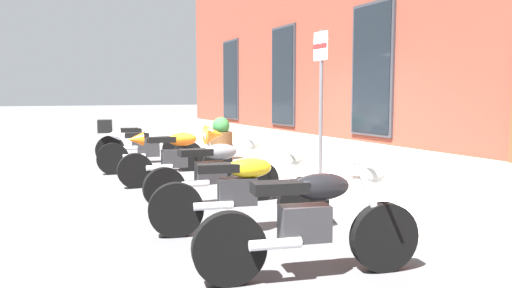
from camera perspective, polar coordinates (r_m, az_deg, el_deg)
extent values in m
plane|color=#4C4C4F|center=(8.56, -0.27, -5.22)|extent=(140.00, 140.00, 0.00)
cube|color=gray|center=(9.13, 6.89, -4.14)|extent=(27.53, 2.50, 0.13)
cube|color=silver|center=(7.82, -22.26, -6.67)|extent=(27.53, 0.12, 0.01)
cube|color=gray|center=(9.77, 12.95, -1.92)|extent=(21.53, 0.10, 0.70)
cube|color=#2D2D33|center=(15.99, -2.91, 7.42)|extent=(1.22, 0.06, 2.52)
cube|color=black|center=(15.98, -3.01, 7.42)|extent=(1.10, 0.03, 2.40)
cube|color=#2D2D33|center=(12.73, 3.19, 7.85)|extent=(1.22, 0.06, 2.52)
cube|color=black|center=(12.72, 3.07, 7.85)|extent=(1.10, 0.03, 2.40)
cube|color=#2D2D33|center=(9.71, 13.28, 8.38)|extent=(1.22, 0.06, 2.52)
cube|color=black|center=(9.69, 13.14, 8.38)|extent=(1.10, 0.03, 2.40)
cylinder|color=black|center=(12.06, -9.18, -0.49)|extent=(0.24, 0.68, 0.67)
cylinder|color=black|center=(12.01, -16.49, -0.68)|extent=(0.24, 0.68, 0.67)
cylinder|color=silver|center=(12.02, -9.67, 0.68)|extent=(0.12, 0.32, 0.63)
cube|color=#28282B|center=(11.99, -13.08, 0.27)|extent=(0.29, 0.47, 0.32)
ellipsoid|color=#B7BABF|center=(11.97, -12.39, 1.56)|extent=(0.35, 0.56, 0.24)
cube|color=black|center=(11.96, -14.21, 1.57)|extent=(0.30, 0.51, 0.10)
cylinder|color=silver|center=(11.99, -10.08, 2.43)|extent=(0.62, 0.15, 0.04)
cylinder|color=silver|center=(11.88, -14.50, -0.45)|extent=(0.17, 0.46, 0.09)
cube|color=#B2BCC6|center=(11.99, -9.81, 3.30)|extent=(0.38, 0.20, 0.40)
cube|color=black|center=(11.97, -17.04, 1.97)|extent=(0.41, 0.38, 0.30)
cylinder|color=black|center=(10.60, -7.87, -1.38)|extent=(0.21, 0.66, 0.65)
cylinder|color=black|center=(10.48, -16.20, -1.64)|extent=(0.21, 0.66, 0.65)
cylinder|color=silver|center=(10.56, -8.42, -0.02)|extent=(0.11, 0.32, 0.64)
cube|color=#28282B|center=(10.49, -12.30, -0.55)|extent=(0.28, 0.47, 0.32)
ellipsoid|color=silver|center=(10.48, -11.51, 1.01)|extent=(0.33, 0.55, 0.24)
cube|color=black|center=(10.45, -13.59, 1.01)|extent=(0.29, 0.51, 0.10)
cylinder|color=silver|center=(10.52, -8.88, 2.00)|extent=(0.62, 0.12, 0.04)
cylinder|color=silver|center=(10.37, -13.89, -1.38)|extent=(0.15, 0.46, 0.09)
cone|color=silver|center=(10.55, -8.17, 1.48)|extent=(0.40, 0.39, 0.36)
cone|color=silver|center=(10.43, -16.16, 1.04)|extent=(0.27, 0.29, 0.24)
cylinder|color=black|center=(9.20, -4.54, -2.54)|extent=(0.14, 0.62, 0.61)
cylinder|color=black|center=(8.85, -13.78, -3.01)|extent=(0.14, 0.62, 0.61)
cylinder|color=silver|center=(9.13, -5.15, -0.81)|extent=(0.08, 0.34, 0.69)
cube|color=#28282B|center=(8.96, -9.40, -1.66)|extent=(0.24, 0.45, 0.32)
ellipsoid|color=orange|center=(8.96, -8.50, 0.53)|extent=(0.28, 0.53, 0.24)
cube|color=black|center=(8.87, -10.88, 0.50)|extent=(0.24, 0.49, 0.10)
cylinder|color=silver|center=(9.07, -5.65, 1.70)|extent=(0.62, 0.06, 0.04)
cylinder|color=silver|center=(8.80, -11.11, -2.68)|extent=(0.11, 0.45, 0.09)
cone|color=orange|center=(9.12, -4.86, 1.10)|extent=(0.37, 0.35, 0.36)
cone|color=orange|center=(8.79, -13.73, 0.52)|extent=(0.25, 0.27, 0.24)
cylinder|color=black|center=(7.63, 0.44, -4.27)|extent=(0.13, 0.60, 0.60)
cylinder|color=black|center=(7.15, -10.55, -5.05)|extent=(0.13, 0.60, 0.60)
cylinder|color=silver|center=(7.54, -0.25, -2.35)|extent=(0.07, 0.32, 0.66)
cube|color=#28282B|center=(7.31, -5.26, -3.31)|extent=(0.23, 0.44, 0.32)
ellipsoid|color=slate|center=(7.32, -4.16, -0.92)|extent=(0.27, 0.52, 0.24)
cube|color=black|center=(7.20, -7.01, -0.97)|extent=(0.23, 0.48, 0.10)
cylinder|color=silver|center=(7.47, -0.81, 0.55)|extent=(0.62, 0.05, 0.04)
cylinder|color=silver|center=(7.13, -7.23, -4.62)|extent=(0.10, 0.45, 0.09)
sphere|color=silver|center=(7.51, -0.25, 0.04)|extent=(0.18, 0.18, 0.18)
cylinder|color=black|center=(6.05, 5.47, -6.80)|extent=(0.25, 0.64, 0.63)
cylinder|color=black|center=(5.76, -9.22, -7.50)|extent=(0.25, 0.64, 0.63)
cylinder|color=silver|center=(5.97, 4.58, -4.49)|extent=(0.13, 0.32, 0.63)
cube|color=#28282B|center=(5.81, -2.18, -5.49)|extent=(0.30, 0.48, 0.32)
ellipsoid|color=gold|center=(5.79, -0.73, -2.75)|extent=(0.36, 0.56, 0.24)
cube|color=black|center=(5.72, -4.46, -2.77)|extent=(0.31, 0.51, 0.10)
cylinder|color=silver|center=(5.89, 3.86, -0.95)|extent=(0.61, 0.16, 0.04)
cylinder|color=silver|center=(5.67, -4.94, -7.13)|extent=(0.18, 0.46, 0.09)
sphere|color=silver|center=(5.92, 4.60, -1.60)|extent=(0.18, 0.18, 0.18)
cylinder|color=black|center=(4.76, 14.56, -10.37)|extent=(0.24, 0.65, 0.64)
cylinder|color=black|center=(4.29, -3.10, -11.99)|extent=(0.24, 0.65, 0.64)
cylinder|color=silver|center=(4.64, 13.55, -7.25)|extent=(0.13, 0.33, 0.67)
cube|color=#28282B|center=(4.40, 5.62, -9.08)|extent=(0.30, 0.47, 0.32)
ellipsoid|color=black|center=(4.39, 7.52, -4.91)|extent=(0.35, 0.56, 0.24)
cube|color=black|center=(4.26, 2.73, -5.04)|extent=(0.31, 0.51, 0.10)
cylinder|color=silver|center=(4.54, 12.76, -2.47)|extent=(0.62, 0.15, 0.04)
cylinder|color=silver|center=(4.24, 2.25, -11.47)|extent=(0.17, 0.46, 0.09)
sphere|color=silver|center=(4.58, 13.64, -3.29)|extent=(0.18, 0.18, 0.18)
cylinder|color=#4C4C51|center=(7.88, 7.50, 3.90)|extent=(0.06, 0.06, 2.50)
cube|color=white|center=(7.90, 7.48, 11.16)|extent=(0.36, 0.03, 0.44)
cube|color=red|center=(7.89, 7.38, 11.16)|extent=(0.36, 0.01, 0.08)
cylinder|color=brown|center=(11.41, -4.04, -0.19)|extent=(0.52, 0.52, 0.64)
cylinder|color=black|center=(11.41, -4.04, -0.19)|extent=(0.55, 0.55, 0.04)
sphere|color=#28602D|center=(11.37, -4.05, 2.11)|extent=(0.40, 0.40, 0.40)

